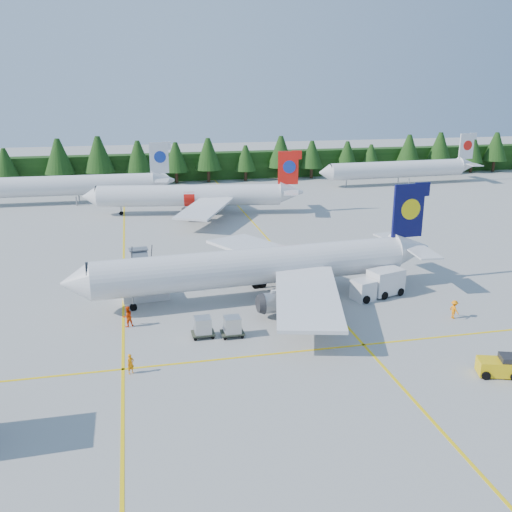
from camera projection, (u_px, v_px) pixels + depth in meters
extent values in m
plane|color=#A2A29C|center=(278.00, 323.00, 52.82)|extent=(320.00, 320.00, 0.00)
cube|color=yellow|center=(124.00, 267.00, 68.61)|extent=(0.25, 120.00, 0.01)
cube|color=yellow|center=(284.00, 257.00, 72.72)|extent=(0.25, 120.00, 0.01)
cube|color=yellow|center=(296.00, 352.00, 47.22)|extent=(80.00, 0.25, 0.01)
cube|color=black|center=(187.00, 167.00, 128.48)|extent=(220.00, 4.00, 6.00)
cylinder|color=silver|center=(253.00, 267.00, 58.02)|extent=(32.23, 6.00, 3.77)
cone|color=silver|center=(75.00, 283.00, 53.33)|extent=(2.90, 3.95, 3.77)
cube|color=#080A3D|center=(408.00, 211.00, 61.34)|extent=(3.60, 0.58, 5.84)
cube|color=silver|center=(257.00, 248.00, 66.29)|extent=(10.54, 15.23, 1.07)
cylinder|color=gray|center=(248.00, 267.00, 63.84)|extent=(3.34, 2.20, 1.98)
cube|color=silver|center=(307.00, 296.00, 51.60)|extent=(8.90, 15.08, 1.07)
cylinder|color=gray|center=(279.00, 302.00, 53.81)|extent=(3.34, 2.20, 1.98)
cylinder|color=gray|center=(133.00, 303.00, 55.49)|extent=(0.23, 0.23, 1.60)
cylinder|color=silver|center=(190.00, 195.00, 95.08)|extent=(30.44, 8.19, 3.56)
cone|color=silver|center=(90.00, 197.00, 94.12)|extent=(3.01, 3.90, 3.56)
cube|color=red|center=(288.00, 168.00, 94.74)|extent=(3.39, 0.83, 5.52)
cube|color=silver|center=(207.00, 190.00, 102.61)|extent=(7.39, 14.02, 1.01)
cylinder|color=gray|center=(197.00, 200.00, 100.58)|extent=(3.28, 2.31, 1.87)
cube|color=silver|center=(205.00, 208.00, 88.18)|extent=(10.80, 14.32, 1.01)
cylinder|color=gray|center=(194.00, 213.00, 90.74)|extent=(3.28, 2.31, 1.87)
cylinder|color=gray|center=(121.00, 211.00, 95.13)|extent=(0.21, 0.21, 1.51)
cylinder|color=silver|center=(66.00, 186.00, 103.44)|extent=(31.16, 4.14, 3.66)
cube|color=silver|center=(159.00, 158.00, 105.33)|extent=(3.48, 0.37, 5.67)
cylinder|color=silver|center=(397.00, 169.00, 122.72)|extent=(30.68, 4.92, 3.59)
cone|color=silver|center=(325.00, 172.00, 118.66)|extent=(2.67, 3.70, 3.59)
cube|color=silver|center=(467.00, 146.00, 125.49)|extent=(3.42, 0.46, 5.57)
cylinder|color=gray|center=(346.00, 183.00, 120.61)|extent=(0.22, 0.22, 1.44)
cube|color=silver|center=(146.00, 293.00, 58.59)|extent=(4.91, 2.91, 1.23)
cube|color=gray|center=(142.00, 268.00, 60.05)|extent=(2.22, 4.61, 3.31)
cube|color=gray|center=(138.00, 249.00, 61.63)|extent=(2.13, 1.53, 0.13)
cube|color=silver|center=(363.00, 290.00, 58.20)|extent=(2.47, 2.47, 2.08)
cube|color=black|center=(363.00, 285.00, 58.05)|extent=(2.16, 2.29, 0.89)
cube|color=silver|center=(386.00, 281.00, 59.46)|extent=(4.04, 3.12, 2.57)
cube|color=gold|center=(498.00, 367.00, 43.28)|extent=(3.27, 2.39, 1.15)
cube|color=black|center=(507.00, 359.00, 43.01)|extent=(1.41, 1.61, 0.52)
cube|color=#333829|center=(203.00, 333.00, 49.85)|extent=(2.00, 1.56, 0.13)
cube|color=#B4B6B9|center=(203.00, 325.00, 49.62)|extent=(1.41, 1.37, 1.40)
cube|color=#333829|center=(232.00, 333.00, 49.97)|extent=(2.00, 1.56, 0.13)
cube|color=#B4B6B9|center=(232.00, 324.00, 49.75)|extent=(1.41, 1.37, 1.40)
imported|color=orange|center=(131.00, 364.00, 43.49)|extent=(0.70, 0.64, 1.61)
imported|color=#F23E05|center=(128.00, 316.00, 51.81)|extent=(1.19, 1.10, 1.96)
imported|color=orange|center=(454.00, 309.00, 53.63)|extent=(0.61, 0.81, 1.79)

